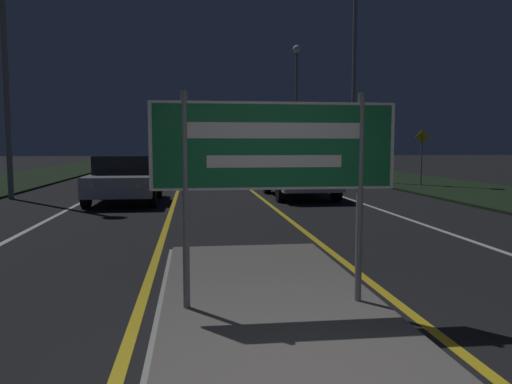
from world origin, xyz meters
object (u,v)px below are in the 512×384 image
(highway_sign, at_px, (275,154))
(car_receding_0, at_px, (299,174))
(car_approaching_0, at_px, (125,178))
(streetlight_right_far, at_px, (296,87))
(warning_sign, at_px, (422,152))
(car_receding_2, at_px, (286,159))
(car_receding_1, at_px, (255,163))
(streetlight_right_near, at_px, (355,35))

(highway_sign, bearing_deg, car_receding_0, 76.55)
(car_approaching_0, bearing_deg, car_receding_0, 7.66)
(highway_sign, xyz_separation_m, car_receding_0, (2.71, 11.31, -0.86))
(streetlight_right_far, height_order, warning_sign, streetlight_right_far)
(highway_sign, xyz_separation_m, car_receding_2, (5.86, 30.64, -0.90))
(car_receding_1, bearing_deg, car_receding_0, -89.01)
(car_receding_1, distance_m, car_approaching_0, 12.46)
(streetlight_right_far, bearing_deg, car_receding_0, -101.41)
(streetlight_right_near, xyz_separation_m, car_receding_1, (-4.00, 4.41, -5.93))
(streetlight_right_near, bearing_deg, car_approaching_0, -144.02)
(streetlight_right_near, height_order, streetlight_right_far, streetlight_right_near)
(streetlight_right_far, height_order, car_receding_1, streetlight_right_far)
(streetlight_right_near, xyz_separation_m, car_approaching_0, (-9.39, -6.82, -5.95))
(car_receding_2, bearing_deg, car_receding_1, -110.69)
(car_receding_1, relative_size, car_approaching_0, 1.19)
(highway_sign, xyz_separation_m, car_receding_1, (2.52, 21.80, -0.88))
(streetlight_right_far, distance_m, car_receding_1, 10.04)
(car_receding_2, xyz_separation_m, car_approaching_0, (-8.73, -20.07, -0.01))
(car_receding_0, bearing_deg, warning_sign, 30.00)
(car_receding_2, bearing_deg, streetlight_right_far, -62.89)
(highway_sign, height_order, streetlight_right_far, streetlight_right_far)
(highway_sign, relative_size, warning_sign, 1.09)
(highway_sign, bearing_deg, streetlight_right_far, 77.81)
(highway_sign, distance_m, car_receding_0, 11.66)
(car_receding_1, xyz_separation_m, car_approaching_0, (-5.40, -11.23, -0.02))
(streetlight_right_far, bearing_deg, car_receding_2, 117.11)
(car_receding_2, xyz_separation_m, warning_sign, (2.74, -15.92, 0.71))
(car_receding_1, height_order, warning_sign, warning_sign)
(highway_sign, distance_m, car_approaching_0, 10.98)
(car_receding_0, xyz_separation_m, car_receding_1, (-0.18, 10.48, -0.02))
(streetlight_right_near, relative_size, car_receding_1, 2.16)
(car_receding_2, relative_size, car_approaching_0, 1.01)
(streetlight_right_far, xyz_separation_m, car_receding_1, (-3.87, -7.80, -4.99))
(car_receding_0, relative_size, car_approaching_0, 1.12)
(car_receding_1, relative_size, car_receding_2, 1.18)
(streetlight_right_far, bearing_deg, streetlight_right_near, -89.40)
(highway_sign, relative_size, car_receding_0, 0.55)
(streetlight_right_far, xyz_separation_m, car_approaching_0, (-9.27, -19.03, -5.02))
(streetlight_right_near, height_order, car_approaching_0, streetlight_right_near)
(car_receding_2, bearing_deg, car_approaching_0, -113.52)
(streetlight_right_far, relative_size, car_receding_0, 1.90)
(streetlight_right_far, xyz_separation_m, car_receding_0, (-3.69, -18.28, -4.97))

